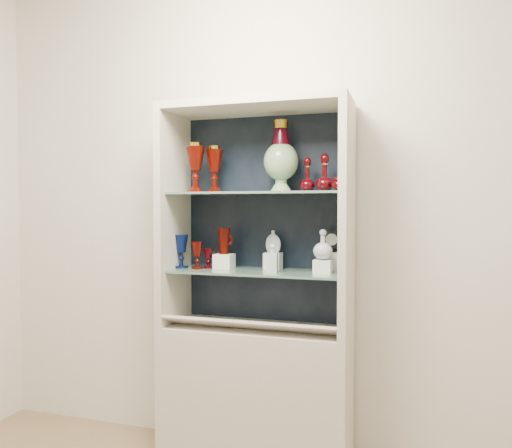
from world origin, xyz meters
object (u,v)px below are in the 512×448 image
(ruby_pitcher, at_px, (224,241))
(cameo_medallion, at_px, (332,240))
(ruby_decanter_a, at_px, (307,172))
(ruby_goblet_small, at_px, (208,258))
(pedestal_lamp_right, at_px, (215,169))
(flat_flask, at_px, (273,241))
(lidded_bowl, at_px, (339,182))
(pedestal_lamp_left, at_px, (196,168))
(cobalt_goblet, at_px, (181,251))
(ruby_goblet_tall, at_px, (197,255))
(enamel_urn, at_px, (281,156))
(clear_round_decanter, at_px, (323,245))
(ruby_decanter_b, at_px, (325,171))
(clear_square_bottle, at_px, (273,258))

(ruby_pitcher, height_order, cameo_medallion, ruby_pitcher)
(ruby_decanter_a, height_order, ruby_goblet_small, ruby_decanter_a)
(ruby_decanter_a, relative_size, ruby_pitcher, 1.42)
(pedestal_lamp_right, height_order, flat_flask, pedestal_lamp_right)
(lidded_bowl, distance_m, cameo_medallion, 0.33)
(ruby_pitcher, distance_m, cameo_medallion, 0.59)
(lidded_bowl, bearing_deg, pedestal_lamp_left, -179.61)
(cobalt_goblet, distance_m, ruby_goblet_tall, 0.11)
(enamel_urn, xyz_separation_m, cameo_medallion, (0.27, 0.05, -0.45))
(cobalt_goblet, xyz_separation_m, ruby_goblet_tall, (0.10, -0.02, -0.02))
(pedestal_lamp_left, xyz_separation_m, pedestal_lamp_right, (0.09, 0.06, -0.01))
(ruby_goblet_tall, height_order, flat_flask, flat_flask)
(enamel_urn, distance_m, clear_round_decanter, 0.53)
(pedestal_lamp_left, bearing_deg, flat_flask, 14.50)
(pedestal_lamp_left, xyz_separation_m, ruby_goblet_tall, (0.01, -0.00, -0.48))
(enamel_urn, height_order, ruby_goblet_tall, enamel_urn)
(enamel_urn, distance_m, ruby_pitcher, 0.56)
(cobalt_goblet, bearing_deg, ruby_pitcher, 10.19)
(ruby_decanter_a, height_order, clear_round_decanter, ruby_decanter_a)
(enamel_urn, distance_m, ruby_decanter_a, 0.17)
(ruby_decanter_b, distance_m, ruby_pitcher, 0.67)
(clear_round_decanter, distance_m, cameo_medallion, 0.12)
(cobalt_goblet, xyz_separation_m, clear_round_decanter, (0.80, 0.00, 0.05))
(clear_square_bottle, bearing_deg, cobalt_goblet, 174.92)
(pedestal_lamp_right, bearing_deg, cobalt_goblet, -165.66)
(pedestal_lamp_right, distance_m, ruby_decanter_a, 0.52)
(pedestal_lamp_left, relative_size, clear_square_bottle, 1.83)
(enamel_urn, xyz_separation_m, ruby_goblet_small, (-0.41, -0.04, -0.56))
(cobalt_goblet, bearing_deg, clear_round_decanter, 0.18)
(ruby_decanter_b, bearing_deg, enamel_urn, 175.13)
(pedestal_lamp_right, bearing_deg, clear_round_decanter, -4.14)
(pedestal_lamp_left, height_order, ruby_goblet_small, pedestal_lamp_left)
(lidded_bowl, height_order, clear_square_bottle, lidded_bowl)
(pedestal_lamp_left, height_order, cobalt_goblet, pedestal_lamp_left)
(ruby_pitcher, xyz_separation_m, flat_flask, (0.27, 0.05, 0.00))
(ruby_pitcher, bearing_deg, cameo_medallion, 24.33)
(cobalt_goblet, height_order, ruby_goblet_small, cobalt_goblet)
(enamel_urn, height_order, clear_square_bottle, enamel_urn)
(pedestal_lamp_left, bearing_deg, ruby_decanter_a, 7.52)
(clear_square_bottle, distance_m, cameo_medallion, 0.34)
(ruby_decanter_a, xyz_separation_m, cameo_medallion, (0.12, 0.05, -0.36))
(lidded_bowl, bearing_deg, ruby_decanter_a, 157.21)
(pedestal_lamp_left, xyz_separation_m, flat_flask, (0.41, 0.11, -0.40))
(cobalt_goblet, distance_m, clear_round_decanter, 0.80)
(enamel_urn, relative_size, ruby_goblet_small, 3.43)
(clear_round_decanter, bearing_deg, cobalt_goblet, -179.82)
(pedestal_lamp_left, relative_size, cameo_medallion, 2.20)
(pedestal_lamp_left, distance_m, ruby_decanter_a, 0.61)
(ruby_decanter_a, relative_size, cameo_medallion, 1.66)
(enamel_urn, distance_m, ruby_goblet_tall, 0.71)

